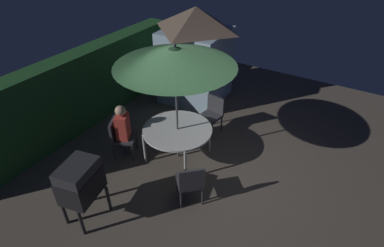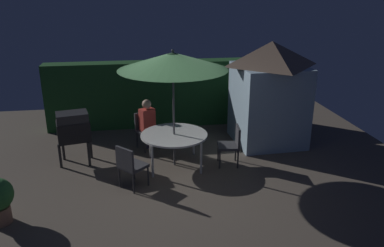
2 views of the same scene
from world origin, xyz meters
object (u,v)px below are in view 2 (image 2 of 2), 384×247
object	(u,v)px
garden_shed	(269,92)
chair_far_side	(130,164)
person_in_red	(147,119)
patio_umbrella	(173,61)
chair_toward_hedge	(232,143)
patio_table	(174,136)
bbq_grill	(73,128)
chair_near_shed	(146,128)

from	to	relation	value
garden_shed	chair_far_side	world-z (taller)	garden_shed
garden_shed	person_in_red	bearing A→B (deg)	-179.50
patio_umbrella	chair_far_side	xyz separation A→B (m)	(-0.97, -0.92, -1.83)
chair_far_side	person_in_red	bearing A→B (deg)	77.69
chair_far_side	chair_toward_hedge	size ratio (longest dim) A/B	1.00
patio_table	bbq_grill	distance (m)	2.25
patio_umbrella	chair_near_shed	xyz separation A→B (m)	(-0.58, 1.11, -1.83)
patio_table	person_in_red	distance (m)	1.17
patio_umbrella	chair_toward_hedge	size ratio (longest dim) A/B	2.88
patio_umbrella	chair_far_side	size ratio (longest dim) A/B	2.88
patio_table	chair_near_shed	xyz separation A→B (m)	(-0.58, 1.11, -0.18)
patio_umbrella	bbq_grill	size ratio (longest dim) A/B	2.16
patio_umbrella	chair_near_shed	world-z (taller)	patio_umbrella
patio_table	bbq_grill	size ratio (longest dim) A/B	1.22
person_in_red	bbq_grill	bearing A→B (deg)	-160.78
garden_shed	bbq_grill	world-z (taller)	garden_shed
garden_shed	patio_umbrella	distance (m)	2.91
patio_table	patio_umbrella	size ratio (longest dim) A/B	0.57
bbq_grill	chair_near_shed	xyz separation A→B (m)	(1.61, 0.65, -0.33)
garden_shed	chair_far_side	xyz separation A→B (m)	(-3.48, -1.98, -0.79)
garden_shed	chair_near_shed	bearing A→B (deg)	179.08
garden_shed	chair_near_shed	distance (m)	3.19
bbq_grill	person_in_red	distance (m)	1.75
patio_table	chair_near_shed	bearing A→B (deg)	117.80
patio_table	chair_near_shed	size ratio (longest dim) A/B	1.63
patio_table	garden_shed	bearing A→B (deg)	22.90
chair_near_shed	chair_far_side	world-z (taller)	same
garden_shed	chair_far_side	size ratio (longest dim) A/B	2.86
patio_table	chair_toward_hedge	size ratio (longest dim) A/B	1.63
bbq_grill	person_in_red	world-z (taller)	person_in_red
patio_umbrella	person_in_red	bearing A→B (deg)	117.80
bbq_grill	chair_toward_hedge	world-z (taller)	bbq_grill
garden_shed	patio_umbrella	world-z (taller)	patio_umbrella
patio_umbrella	bbq_grill	world-z (taller)	patio_umbrella
patio_umbrella	chair_toward_hedge	world-z (taller)	patio_umbrella
bbq_grill	chair_toward_hedge	bearing A→B (deg)	-10.12
garden_shed	chair_far_side	distance (m)	4.08
chair_far_side	patio_umbrella	bearing A→B (deg)	43.45
patio_umbrella	bbq_grill	bearing A→B (deg)	168.26
chair_near_shed	person_in_red	world-z (taller)	person_in_red
patio_umbrella	chair_toward_hedge	bearing A→B (deg)	-7.28
garden_shed	bbq_grill	bearing A→B (deg)	-172.70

